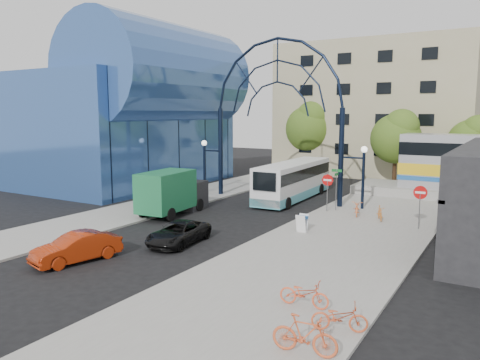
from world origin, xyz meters
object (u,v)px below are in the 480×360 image
Objects in this scene: tree_north_a at (397,136)px; bike_far_b at (305,335)px; bike_far_a at (304,294)px; do_not_enter_sign at (420,197)px; tree_north_b at (310,126)px; bike_near_a at (357,208)px; bike_far_c at (339,317)px; sandwich_board at (302,221)px; stop_sign at (327,183)px; street_name_sign at (336,181)px; green_truck at (173,192)px; black_suv at (178,233)px; city_bus at (294,180)px; bike_near_b at (380,213)px; tree_north_c at (473,140)px; gateway_arch at (277,87)px; red_sedan at (77,248)px.

tree_north_a is 3.77× the size of bike_far_b.
bike_far_b is (4.81, -32.14, -3.93)m from tree_north_a.
do_not_enter_sign is at bearing -9.64° from bike_far_a.
tree_north_a is at bearing -21.80° from tree_north_b.
do_not_enter_sign is 0.31× the size of tree_north_b.
tree_north_a is 14.74m from bike_near_a.
tree_north_a reaches higher than bike_far_c.
sandwich_board is 0.12× the size of tree_north_b.
street_name_sign is (0.40, 0.60, 0.14)m from stop_sign.
green_truck is (-14.77, -3.63, -0.51)m from do_not_enter_sign.
bike_far_a is (13.54, -33.19, -4.69)m from tree_north_b.
bike_far_c is (4.38, -16.16, -0.04)m from bike_near_a.
stop_sign is 6.20m from sandwich_board.
bike_near_a is (1.72, -0.84, -1.53)m from street_name_sign.
do_not_enter_sign is 0.60× the size of black_suv.
city_bus reaches higher than bike_far_a.
stop_sign is at bearing 143.42° from bike_near_b.
green_truck is at bearing -118.79° from city_bus.
tree_north_b is at bearing 3.34° from bike_far_c.
bike_far_b reaches higher than bike_near_a.
tree_north_c is 3.54× the size of bike_near_a.
tree_north_b reaches higher than bike_near_b.
bike_near_a is at bearing 5.64° from bike_far_b.
tree_north_b reaches higher than tree_north_c.
city_bus is 5.73× the size of bike_near_a.
tree_north_a is 1.71× the size of black_suv.
street_name_sign is at bearing -15.07° from gateway_arch.
bike_far_b is at bearing -92.00° from tree_north_c.
tree_north_c is at bearing 48.25° from green_truck.
city_bus is at bearing -72.15° from tree_north_b.
tree_north_a is (1.32, 13.93, 2.61)m from stop_sign.
tree_north_c is at bearing -7.12° from tree_north_b.
bike_near_a is at bearing 134.11° from bike_near_b.
street_name_sign is 16.55m from bike_far_a.
bike_far_b is at bearing -45.90° from green_truck.
tree_north_a is at bearing 107.03° from do_not_enter_sign.
street_name_sign is 1.53× the size of bike_near_a.
stop_sign is 2.54m from bike_near_a.
sandwich_board is at bearing -86.54° from street_name_sign.
do_not_enter_sign is at bearing -17.88° from stop_sign.
street_name_sign is 0.43× the size of tree_north_c.
tree_north_c is 4.37× the size of bike_near_b.
city_bus is at bearing 116.95° from sandwich_board.
sandwich_board is 0.24× the size of black_suv.
stop_sign is at bearing -22.63° from gateway_arch.
do_not_enter_sign is 2.51× the size of sandwich_board.
city_bus is at bearing 147.11° from street_name_sign.
tree_north_b is (-14.88, 19.93, 3.29)m from do_not_enter_sign.
red_sedan is at bearing -131.72° from do_not_enter_sign.
gateway_arch is 1.70× the size of tree_north_b.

